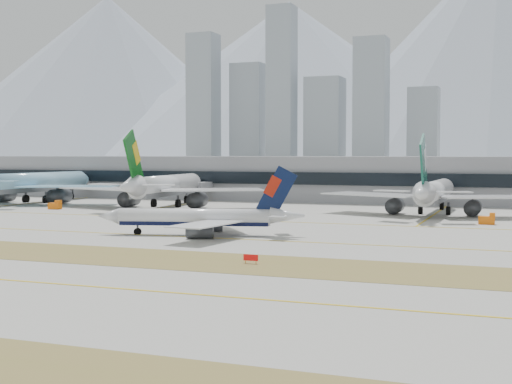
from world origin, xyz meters
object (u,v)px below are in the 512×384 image
at_px(widebody_korean, 33,184).
at_px(widebody_cathay, 434,194).
at_px(taxiing_airliner, 202,218).
at_px(terminal, 362,178).
at_px(widebody_eva, 164,187).

height_order(widebody_korean, widebody_cathay, widebody_korean).
relative_size(taxiing_airliner, terminal, 0.14).
relative_size(widebody_korean, terminal, 0.23).
relative_size(widebody_cathay, terminal, 0.21).
distance_m(widebody_cathay, terminal, 60.50).
bearing_deg(widebody_cathay, widebody_eva, 91.48).
height_order(taxiing_airliner, widebody_cathay, widebody_cathay).
relative_size(taxiing_airliner, widebody_cathay, 0.69).
relative_size(widebody_korean, widebody_cathay, 1.12).
bearing_deg(taxiing_airliner, terminal, -107.89).
height_order(taxiing_airliner, terminal, terminal).
bearing_deg(terminal, taxiing_airliner, -93.00).
xyz_separation_m(widebody_korean, widebody_cathay, (126.80, -1.18, -0.65)).
bearing_deg(taxiing_airliner, widebody_cathay, -134.51).
xyz_separation_m(taxiing_airliner, terminal, (6.10, 116.38, 4.20)).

